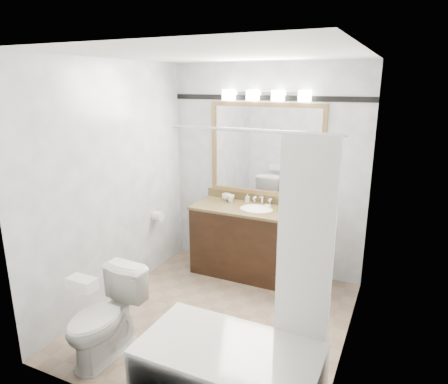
% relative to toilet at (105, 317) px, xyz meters
% --- Properties ---
extents(room, '(2.42, 2.62, 2.52)m').
position_rel_toilet_xyz_m(room, '(0.62, 0.92, 0.88)').
color(room, gray).
rests_on(room, ground).
extents(vanity, '(1.53, 0.58, 0.97)m').
position_rel_toilet_xyz_m(vanity, '(0.62, 1.93, 0.07)').
color(vanity, black).
rests_on(vanity, ground).
extents(mirror, '(1.40, 0.04, 1.10)m').
position_rel_toilet_xyz_m(mirror, '(0.62, 2.20, 1.13)').
color(mirror, '#997345').
rests_on(mirror, room).
extents(vanity_light_bar, '(1.02, 0.14, 0.12)m').
position_rel_toilet_xyz_m(vanity_light_bar, '(0.62, 2.14, 1.76)').
color(vanity_light_bar, silver).
rests_on(vanity_light_bar, room).
extents(accent_stripe, '(2.40, 0.01, 0.06)m').
position_rel_toilet_xyz_m(accent_stripe, '(0.62, 2.21, 1.73)').
color(accent_stripe, black).
rests_on(accent_stripe, room).
extents(bathtub, '(1.30, 0.75, 1.96)m').
position_rel_toilet_xyz_m(bathtub, '(1.17, 0.02, -0.09)').
color(bathtub, white).
rests_on(bathtub, ground).
extents(tp_roll, '(0.11, 0.12, 0.12)m').
position_rel_toilet_xyz_m(tp_roll, '(-0.52, 1.58, 0.33)').
color(tp_roll, white).
rests_on(tp_roll, room).
extents(toilet, '(0.45, 0.74, 0.74)m').
position_rel_toilet_xyz_m(toilet, '(0.00, 0.00, 0.00)').
color(toilet, white).
rests_on(toilet, ground).
extents(tissue_box, '(0.22, 0.12, 0.09)m').
position_rel_toilet_xyz_m(tissue_box, '(0.00, -0.20, 0.42)').
color(tissue_box, white).
rests_on(tissue_box, toilet).
extents(coffee_maker, '(0.16, 0.21, 0.32)m').
position_rel_toilet_xyz_m(coffee_maker, '(1.18, 1.99, 0.64)').
color(coffee_maker, black).
rests_on(coffee_maker, vanity).
extents(cup_left, '(0.14, 0.14, 0.08)m').
position_rel_toilet_xyz_m(cup_left, '(0.15, 2.10, 0.52)').
color(cup_left, white).
rests_on(cup_left, vanity).
extents(cup_right, '(0.12, 0.12, 0.09)m').
position_rel_toilet_xyz_m(cup_right, '(0.23, 2.06, 0.52)').
color(cup_right, white).
rests_on(cup_right, vanity).
extents(soap_bottle_a, '(0.05, 0.05, 0.10)m').
position_rel_toilet_xyz_m(soap_bottle_a, '(0.42, 2.13, 0.53)').
color(soap_bottle_a, white).
rests_on(soap_bottle_a, vanity).
extents(soap_bar, '(0.09, 0.07, 0.02)m').
position_rel_toilet_xyz_m(soap_bar, '(0.72, 2.05, 0.49)').
color(soap_bar, beige).
rests_on(soap_bar, vanity).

